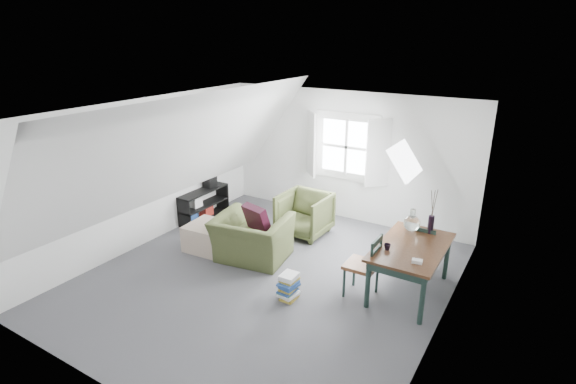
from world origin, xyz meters
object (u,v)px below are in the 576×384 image
Objects in this scene: dining_chair_far at (425,248)px; ottoman at (209,236)px; armchair_far at (304,234)px; dining_table at (411,252)px; media_shelf at (201,206)px; armchair_near at (253,259)px; dining_chair_near at (364,265)px; magazine_stack at (289,287)px.

ottoman is at bearing 16.23° from dining_chair_far.
ottoman is (-1.10, -1.36, 0.22)m from armchair_far.
dining_table is 1.26× the size of media_shelf.
ottoman reaches higher than armchair_near.
dining_chair_far is at bearing 152.43° from dining_chair_near.
dining_chair_far is (3.36, 1.08, 0.19)m from ottoman.
dining_chair_near reaches higher than armchair_far.
armchair_far is at bearing -8.72° from dining_chair_far.
dining_table is at bearing 127.92° from dining_chair_near.
armchair_far is (0.25, 1.28, 0.00)m from armchair_near.
dining_table is at bearing 36.89° from magazine_stack.
media_shelf is at bearing 136.71° from ottoman.
dining_chair_far is (0.03, 0.66, -0.22)m from dining_table.
dining_chair_near is (2.81, 0.01, 0.26)m from ottoman.
dining_chair_near reaches higher than magazine_stack.
dining_chair_near is (1.71, -1.35, 0.48)m from armchair_far.
armchair_far is 1.08× the size of dining_chair_far.
armchair_far reaches higher than armchair_near.
ottoman is 0.58× the size of media_shelf.
ottoman is 0.84× the size of dining_chair_far.
magazine_stack is at bearing -54.64° from dining_chair_near.
media_shelf is (-4.34, -0.16, -0.15)m from dining_chair_far.
armchair_near is 2.03m from media_shelf.
armchair_near is 1.32× the size of armchair_far.
media_shelf reaches higher than ottoman.
dining_table is 0.70m from dining_chair_far.
ottoman is at bearing -3.62° from armchair_near.
ottoman is 1.81× the size of magazine_stack.
dining_chair_near is at bearing -16.26° from media_shelf.
ottoman is at bearing -46.01° from media_shelf.
dining_chair_far reaches higher than dining_table.
armchair_near is 0.98× the size of media_shelf.
dining_chair_near is (-0.55, -1.07, 0.07)m from dining_chair_far.
dining_table is 0.68m from dining_chair_near.
armchair_near is 1.31m from armchair_far.
dining_chair_near is at bearing 61.34° from dining_chair_far.
armchair_near is 2.73m from dining_chair_far.
media_shelf is at bearing -33.66° from armchair_near.
magazine_stack is at bearing 48.78° from dining_chair_far.
ottoman is at bearing -127.56° from armchair_far.
media_shelf is at bearing 0.48° from dining_chair_far.
dining_chair_far is (2.26, -0.28, 0.41)m from armchair_far.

